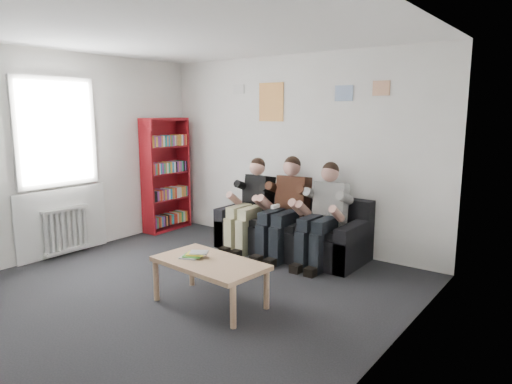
{
  "coord_description": "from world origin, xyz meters",
  "views": [
    {
      "loc": [
        3.46,
        -3.02,
        1.92
      ],
      "look_at": [
        0.22,
        1.3,
        0.96
      ],
      "focal_mm": 32.0,
      "sensor_mm": 36.0,
      "label": 1
    }
  ],
  "objects_px": {
    "person_right": "(323,215)",
    "sofa": "(292,232)",
    "person_left": "(250,205)",
    "person_middle": "(284,209)",
    "coffee_table": "(210,266)",
    "bookshelf": "(166,175)"
  },
  "relations": [
    {
      "from": "coffee_table",
      "to": "person_left",
      "type": "xyz_separation_m",
      "value": [
        -0.83,
        1.75,
        0.23
      ]
    },
    {
      "from": "coffee_table",
      "to": "person_right",
      "type": "xyz_separation_m",
      "value": [
        0.31,
        1.74,
        0.24
      ]
    },
    {
      "from": "person_right",
      "to": "sofa",
      "type": "bearing_deg",
      "value": 153.34
    },
    {
      "from": "person_right",
      "to": "person_middle",
      "type": "bearing_deg",
      "value": 172.33
    },
    {
      "from": "sofa",
      "to": "person_right",
      "type": "height_order",
      "value": "person_right"
    },
    {
      "from": "person_right",
      "to": "coffee_table",
      "type": "bearing_deg",
      "value": -107.93
    },
    {
      "from": "person_left",
      "to": "person_middle",
      "type": "height_order",
      "value": "person_middle"
    },
    {
      "from": "sofa",
      "to": "person_left",
      "type": "bearing_deg",
      "value": -161.35
    },
    {
      "from": "bookshelf",
      "to": "person_middle",
      "type": "distance_m",
      "value": 2.32
    },
    {
      "from": "person_left",
      "to": "person_right",
      "type": "distance_m",
      "value": 1.14
    },
    {
      "from": "bookshelf",
      "to": "person_middle",
      "type": "bearing_deg",
      "value": -2.78
    },
    {
      "from": "bookshelf",
      "to": "coffee_table",
      "type": "relative_size",
      "value": 1.59
    },
    {
      "from": "bookshelf",
      "to": "person_middle",
      "type": "xyz_separation_m",
      "value": [
        2.31,
        -0.04,
        -0.26
      ]
    },
    {
      "from": "bookshelf",
      "to": "person_left",
      "type": "height_order",
      "value": "bookshelf"
    },
    {
      "from": "sofa",
      "to": "coffee_table",
      "type": "relative_size",
      "value": 1.8
    },
    {
      "from": "coffee_table",
      "to": "person_middle",
      "type": "distance_m",
      "value": 1.78
    },
    {
      "from": "person_middle",
      "to": "person_right",
      "type": "bearing_deg",
      "value": -5.3
    },
    {
      "from": "person_left",
      "to": "person_middle",
      "type": "distance_m",
      "value": 0.57
    },
    {
      "from": "sofa",
      "to": "coffee_table",
      "type": "height_order",
      "value": "sofa"
    },
    {
      "from": "coffee_table",
      "to": "sofa",
      "type": "bearing_deg",
      "value": 97.73
    },
    {
      "from": "sofa",
      "to": "coffee_table",
      "type": "xyz_separation_m",
      "value": [
        0.26,
        -1.94,
        0.12
      ]
    },
    {
      "from": "coffee_table",
      "to": "person_right",
      "type": "distance_m",
      "value": 1.79
    }
  ]
}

